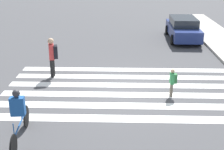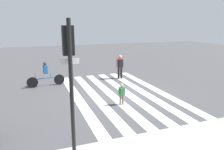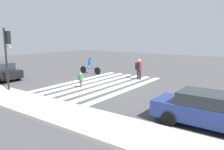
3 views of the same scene
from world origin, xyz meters
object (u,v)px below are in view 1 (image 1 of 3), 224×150
(pedestrian_child_with_backpack, at_px, (52,55))
(pedestrian_adult_yellow_jacket, at_px, (173,80))
(cyclist_near_curb, at_px, (19,115))
(car_parked_dark_suv, at_px, (183,28))

(pedestrian_child_with_backpack, height_order, pedestrian_adult_yellow_jacket, pedestrian_child_with_backpack)
(cyclist_near_curb, distance_m, car_parked_dark_suv, 14.41)
(cyclist_near_curb, xyz_separation_m, car_parked_dark_suv, (-12.60, 6.98, -0.12))
(pedestrian_child_with_backpack, relative_size, cyclist_near_curb, 0.74)
(pedestrian_adult_yellow_jacket, bearing_deg, pedestrian_child_with_backpack, 66.27)
(pedestrian_child_with_backpack, xyz_separation_m, cyclist_near_curb, (5.38, 0.14, -0.18))
(pedestrian_adult_yellow_jacket, relative_size, cyclist_near_curb, 0.46)
(cyclist_near_curb, height_order, car_parked_dark_suv, cyclist_near_curb)
(pedestrian_adult_yellow_jacket, height_order, car_parked_dark_suv, car_parked_dark_suv)
(pedestrian_adult_yellow_jacket, relative_size, car_parked_dark_suv, 0.24)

